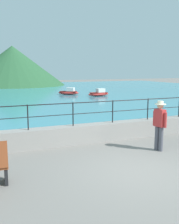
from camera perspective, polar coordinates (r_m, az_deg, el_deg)
The scene contains 8 objects.
ground_plane at distance 7.61m, azimuth 10.64°, elevation -12.50°, with size 120.00×120.00×0.00m, color slate.
promenade_wall at distance 10.20m, azimuth 0.86°, elevation -4.60°, with size 20.00×0.56×0.70m, color gray.
railing at distance 10.01m, azimuth 0.88°, elevation 0.79°, with size 18.44×0.04×0.90m.
lake_water at distance 32.09m, azimuth -15.34°, elevation 4.10°, with size 64.00×44.32×0.06m, color teal.
hill_main at distance 47.21m, azimuth -16.54°, elevation 9.72°, with size 17.89×17.89×6.77m, color #285633.
person_walking at distance 9.28m, azimuth 15.16°, elevation -2.37°, with size 0.38×0.56×1.75m.
boat_1 at distance 27.12m, azimuth 2.07°, elevation 4.14°, with size 2.34×1.02×0.76m.
boat_2 at distance 28.67m, azimuth -4.56°, elevation 4.40°, with size 2.41×2.02×0.76m.
Camera 1 is at (-3.91, -5.89, 2.82)m, focal length 41.56 mm.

